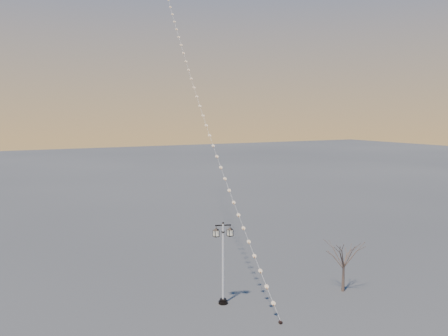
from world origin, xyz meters
TOP-DOWN VIEW (x-y plane):
  - ground at (0.00, 0.00)m, footprint 300.00×300.00m
  - street_lamp at (-0.05, 2.91)m, footprint 1.33×0.76m
  - bare_tree at (8.36, 0.87)m, footprint 2.17×2.17m
  - kite_train at (4.81, 17.99)m, footprint 7.06×39.09m

SIDE VIEW (x-z plane):
  - ground at x=0.00m, z-range 0.00..0.00m
  - bare_tree at x=8.36m, z-range 0.70..4.31m
  - street_lamp at x=-0.05m, z-range 0.29..5.72m
  - kite_train at x=4.81m, z-range -0.12..33.87m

